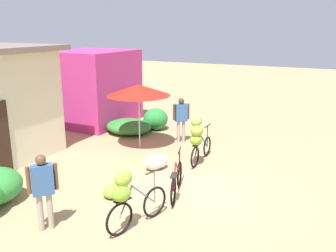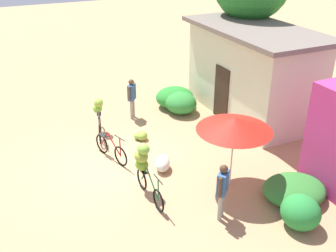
{
  "view_description": "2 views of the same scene",
  "coord_description": "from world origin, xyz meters",
  "px_view_note": "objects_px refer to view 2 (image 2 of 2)",
  "views": [
    {
      "loc": [
        -7.77,
        -3.53,
        3.87
      ],
      "look_at": [
        1.26,
        0.93,
        1.17
      ],
      "focal_mm": 39.97,
      "sensor_mm": 36.0,
      "label": 1
    },
    {
      "loc": [
        9.86,
        -2.92,
        6.46
      ],
      "look_at": [
        0.55,
        1.4,
        1.26
      ],
      "focal_mm": 41.79,
      "sensor_mm": 36.0,
      "label": 2
    }
  ],
  "objects_px": {
    "building_low": "(252,71)",
    "person_bystander": "(222,187)",
    "bicycle_center_loaded": "(144,164)",
    "market_umbrella": "(235,124)",
    "bicycle_near_pile": "(111,149)",
    "produce_sack": "(162,163)",
    "person_vendor": "(132,95)",
    "bicycle_leftmost": "(99,114)",
    "banana_pile_on_ground": "(141,136)"
  },
  "relations": [
    {
      "from": "building_low",
      "to": "person_bystander",
      "type": "relative_size",
      "value": 3.73
    },
    {
      "from": "building_low",
      "to": "person_bystander",
      "type": "height_order",
      "value": "building_low"
    },
    {
      "from": "bicycle_center_loaded",
      "to": "person_bystander",
      "type": "relative_size",
      "value": 1.08
    },
    {
      "from": "market_umbrella",
      "to": "bicycle_near_pile",
      "type": "relative_size",
      "value": 1.3
    },
    {
      "from": "bicycle_near_pile",
      "to": "person_bystander",
      "type": "relative_size",
      "value": 1.04
    },
    {
      "from": "bicycle_near_pile",
      "to": "market_umbrella",
      "type": "bearing_deg",
      "value": 43.73
    },
    {
      "from": "building_low",
      "to": "produce_sack",
      "type": "height_order",
      "value": "building_low"
    },
    {
      "from": "market_umbrella",
      "to": "produce_sack",
      "type": "distance_m",
      "value": 2.65
    },
    {
      "from": "person_vendor",
      "to": "person_bystander",
      "type": "distance_m",
      "value": 6.35
    },
    {
      "from": "bicycle_leftmost",
      "to": "person_vendor",
      "type": "relative_size",
      "value": 1.02
    },
    {
      "from": "bicycle_leftmost",
      "to": "banana_pile_on_ground",
      "type": "height_order",
      "value": "bicycle_leftmost"
    },
    {
      "from": "bicycle_near_pile",
      "to": "bicycle_leftmost",
      "type": "bearing_deg",
      "value": 175.07
    },
    {
      "from": "building_low",
      "to": "bicycle_center_loaded",
      "type": "xyz_separation_m",
      "value": [
        3.14,
        -5.62,
        -0.8
      ]
    },
    {
      "from": "bicycle_leftmost",
      "to": "person_vendor",
      "type": "xyz_separation_m",
      "value": [
        -0.7,
        1.48,
        0.21
      ]
    },
    {
      "from": "building_low",
      "to": "produce_sack",
      "type": "relative_size",
      "value": 8.22
    },
    {
      "from": "produce_sack",
      "to": "person_vendor",
      "type": "height_order",
      "value": "person_vendor"
    },
    {
      "from": "market_umbrella",
      "to": "bicycle_center_loaded",
      "type": "relative_size",
      "value": 1.24
    },
    {
      "from": "bicycle_leftmost",
      "to": "person_vendor",
      "type": "bearing_deg",
      "value": 115.21
    },
    {
      "from": "bicycle_leftmost",
      "to": "produce_sack",
      "type": "distance_m",
      "value": 3.27
    },
    {
      "from": "building_low",
      "to": "person_bystander",
      "type": "bearing_deg",
      "value": -41.08
    },
    {
      "from": "market_umbrella",
      "to": "produce_sack",
      "type": "xyz_separation_m",
      "value": [
        -1.49,
        -1.41,
        -1.69
      ]
    },
    {
      "from": "bicycle_near_pile",
      "to": "banana_pile_on_ground",
      "type": "bearing_deg",
      "value": 120.69
    },
    {
      "from": "banana_pile_on_ground",
      "to": "building_low",
      "type": "bearing_deg",
      "value": 94.14
    },
    {
      "from": "bicycle_leftmost",
      "to": "banana_pile_on_ground",
      "type": "relative_size",
      "value": 2.69
    },
    {
      "from": "bicycle_leftmost",
      "to": "bicycle_near_pile",
      "type": "relative_size",
      "value": 0.98
    },
    {
      "from": "market_umbrella",
      "to": "bicycle_near_pile",
      "type": "bearing_deg",
      "value": -136.27
    },
    {
      "from": "market_umbrella",
      "to": "banana_pile_on_ground",
      "type": "xyz_separation_m",
      "value": [
        -3.49,
        -1.3,
        -1.76
      ]
    },
    {
      "from": "bicycle_leftmost",
      "to": "person_bystander",
      "type": "bearing_deg",
      "value": 14.43
    },
    {
      "from": "person_vendor",
      "to": "market_umbrella",
      "type": "bearing_deg",
      "value": 10.42
    },
    {
      "from": "banana_pile_on_ground",
      "to": "market_umbrella",
      "type": "bearing_deg",
      "value": 20.4
    },
    {
      "from": "bicycle_leftmost",
      "to": "bicycle_near_pile",
      "type": "height_order",
      "value": "bicycle_leftmost"
    },
    {
      "from": "bicycle_center_loaded",
      "to": "person_bystander",
      "type": "bearing_deg",
      "value": 36.34
    },
    {
      "from": "market_umbrella",
      "to": "banana_pile_on_ground",
      "type": "relative_size",
      "value": 3.54
    },
    {
      "from": "bicycle_leftmost",
      "to": "banana_pile_on_ground",
      "type": "bearing_deg",
      "value": 47.29
    },
    {
      "from": "bicycle_near_pile",
      "to": "produce_sack",
      "type": "bearing_deg",
      "value": 44.09
    },
    {
      "from": "person_vendor",
      "to": "person_bystander",
      "type": "relative_size",
      "value": 1.0
    },
    {
      "from": "bicycle_leftmost",
      "to": "banana_pile_on_ground",
      "type": "xyz_separation_m",
      "value": [
        1.06,
        1.15,
        -0.59
      ]
    },
    {
      "from": "bicycle_leftmost",
      "to": "produce_sack",
      "type": "bearing_deg",
      "value": 18.69
    },
    {
      "from": "person_vendor",
      "to": "person_bystander",
      "type": "height_order",
      "value": "person_vendor"
    },
    {
      "from": "market_umbrella",
      "to": "bicycle_center_loaded",
      "type": "distance_m",
      "value": 2.61
    },
    {
      "from": "bicycle_near_pile",
      "to": "person_vendor",
      "type": "distance_m",
      "value": 3.07
    },
    {
      "from": "market_umbrella",
      "to": "person_vendor",
      "type": "bearing_deg",
      "value": -169.58
    },
    {
      "from": "market_umbrella",
      "to": "produce_sack",
      "type": "bearing_deg",
      "value": -136.57
    },
    {
      "from": "building_low",
      "to": "bicycle_leftmost",
      "type": "distance_m",
      "value": 5.88
    },
    {
      "from": "banana_pile_on_ground",
      "to": "person_bystander",
      "type": "relative_size",
      "value": 0.38
    },
    {
      "from": "produce_sack",
      "to": "person_vendor",
      "type": "relative_size",
      "value": 0.45
    },
    {
      "from": "bicycle_leftmost",
      "to": "person_bystander",
      "type": "relative_size",
      "value": 1.02
    },
    {
      "from": "person_bystander",
      "to": "person_vendor",
      "type": "bearing_deg",
      "value": 179.79
    },
    {
      "from": "person_bystander",
      "to": "market_umbrella",
      "type": "bearing_deg",
      "value": 138.24
    },
    {
      "from": "bicycle_near_pile",
      "to": "banana_pile_on_ground",
      "type": "relative_size",
      "value": 2.73
    }
  ]
}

